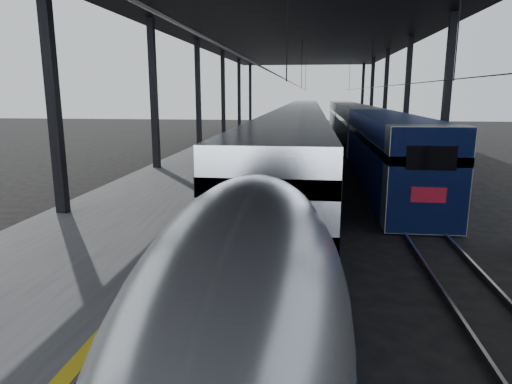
# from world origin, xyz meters

# --- Properties ---
(ground) EXTENTS (160.00, 160.00, 0.00)m
(ground) POSITION_xyz_m (0.00, 0.00, 0.00)
(ground) COLOR black
(ground) RESTS_ON ground
(platform) EXTENTS (6.00, 80.00, 1.00)m
(platform) POSITION_xyz_m (-3.50, 20.00, 0.50)
(platform) COLOR #4C4C4F
(platform) RESTS_ON ground
(yellow_strip) EXTENTS (0.30, 80.00, 0.01)m
(yellow_strip) POSITION_xyz_m (-0.70, 20.00, 1.00)
(yellow_strip) COLOR yellow
(yellow_strip) RESTS_ON platform
(rails) EXTENTS (6.52, 80.00, 0.16)m
(rails) POSITION_xyz_m (4.50, 20.00, 0.08)
(rails) COLOR slate
(rails) RESTS_ON ground
(canopy) EXTENTS (18.00, 75.00, 9.47)m
(canopy) POSITION_xyz_m (1.90, 20.00, 9.12)
(canopy) COLOR black
(canopy) RESTS_ON ground
(tgv_train) EXTENTS (2.88, 65.20, 4.13)m
(tgv_train) POSITION_xyz_m (2.00, 23.24, 1.93)
(tgv_train) COLOR silver
(tgv_train) RESTS_ON ground
(second_train) EXTENTS (2.88, 56.05, 3.97)m
(second_train) POSITION_xyz_m (7.00, 34.09, 2.01)
(second_train) COLOR navy
(second_train) RESTS_ON ground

